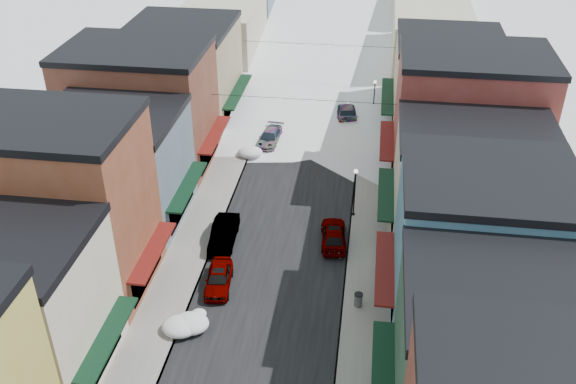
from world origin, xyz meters
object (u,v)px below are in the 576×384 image
(streetlamp_near, at_px, (355,186))
(car_silver_sedan, at_px, (219,278))
(car_dark_hatch, at_px, (224,234))
(trash_can, at_px, (358,300))

(streetlamp_near, bearing_deg, car_silver_sedan, -130.83)
(car_silver_sedan, bearing_deg, car_dark_hatch, 93.27)
(car_silver_sedan, xyz_separation_m, trash_can, (9.57, -0.81, -0.07))
(car_dark_hatch, height_order, trash_can, car_dark_hatch)
(trash_can, height_order, streetlamp_near, streetlamp_near)
(trash_can, bearing_deg, car_silver_sedan, 175.16)
(streetlamp_near, bearing_deg, trash_can, -85.41)
(car_dark_hatch, relative_size, streetlamp_near, 1.17)
(trash_can, relative_size, streetlamp_near, 0.23)
(car_silver_sedan, height_order, streetlamp_near, streetlamp_near)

